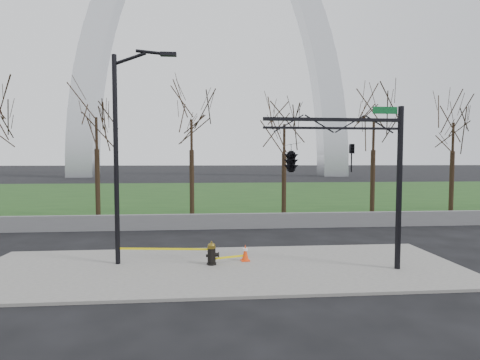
{
  "coord_description": "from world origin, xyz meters",
  "views": [
    {
      "loc": [
        -0.42,
        -13.42,
        4.09
      ],
      "look_at": [
        0.87,
        2.0,
        3.23
      ],
      "focal_mm": 27.36,
      "sensor_mm": 36.0,
      "label": 1
    }
  ],
  "objects": [
    {
      "name": "grass_strip",
      "position": [
        0.0,
        30.0,
        0.03
      ],
      "size": [
        120.0,
        40.0,
        0.06
      ],
      "primitive_type": "cube",
      "color": "#1C3F17",
      "rests_on": "ground"
    },
    {
      "name": "sidewalk",
      "position": [
        0.0,
        0.0,
        0.05
      ],
      "size": [
        18.0,
        6.0,
        0.1
      ],
      "primitive_type": "cube",
      "color": "slate",
      "rests_on": "ground"
    },
    {
      "name": "tree_row",
      "position": [
        4.79,
        12.0,
        4.1
      ],
      "size": [
        55.58,
        4.0,
        8.19
      ],
      "color": "black",
      "rests_on": "ground"
    },
    {
      "name": "traffic_cone",
      "position": [
        0.98,
        0.74,
        0.42
      ],
      "size": [
        0.36,
        0.36,
        0.65
      ],
      "rotation": [
        0.0,
        0.0,
        0.1
      ],
      "color": "#FF3F0D",
      "rests_on": "sidewalk"
    },
    {
      "name": "traffic_signal_mast",
      "position": [
        3.2,
        -0.79,
        4.15
      ],
      "size": [
        5.1,
        2.49,
        6.0
      ],
      "rotation": [
        0.0,
        0.0,
        0.01
      ],
      "color": "black",
      "rests_on": "ground"
    },
    {
      "name": "ground",
      "position": [
        0.0,
        0.0,
        0.0
      ],
      "size": [
        500.0,
        500.0,
        0.0
      ],
      "primitive_type": "plane",
      "color": "black",
      "rests_on": "ground"
    },
    {
      "name": "caution_tape",
      "position": [
        -1.46,
        0.54,
        0.58
      ],
      "size": [
        4.91,
        0.41,
        0.45
      ],
      "color": "#FFEB0D",
      "rests_on": "ground"
    },
    {
      "name": "fire_hydrant",
      "position": [
        -0.34,
        0.33,
        0.51
      ],
      "size": [
        0.54,
        0.36,
        0.89
      ],
      "rotation": [
        0.0,
        0.0,
        -0.01
      ],
      "color": "black",
      "rests_on": "sidewalk"
    },
    {
      "name": "street_light",
      "position": [
        -3.71,
        0.74,
        4.69
      ],
      "size": [
        2.39,
        0.23,
        8.21
      ],
      "rotation": [
        0.0,
        0.0,
        -0.01
      ],
      "color": "black",
      "rests_on": "ground"
    },
    {
      "name": "gateway_arch",
      "position": [
        0.0,
        75.0,
        32.5
      ],
      "size": [
        66.0,
        6.0,
        65.0
      ],
      "primitive_type": null,
      "color": "silver",
      "rests_on": "ground"
    },
    {
      "name": "guardrail",
      "position": [
        0.0,
        8.0,
        0.45
      ],
      "size": [
        60.0,
        0.3,
        0.9
      ],
      "primitive_type": "cube",
      "color": "#59595B",
      "rests_on": "ground"
    }
  ]
}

